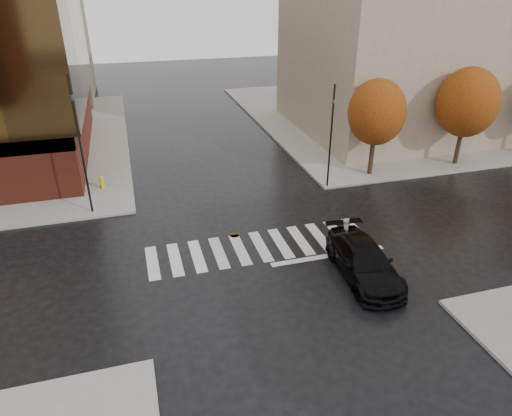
{
  "coord_description": "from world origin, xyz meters",
  "views": [
    {
      "loc": [
        -5.79,
        -18.71,
        12.48
      ],
      "look_at": [
        -0.11,
        0.99,
        2.0
      ],
      "focal_mm": 32.0,
      "sensor_mm": 36.0,
      "label": 1
    }
  ],
  "objects": [
    {
      "name": "tree_ne_a",
      "position": [
        10.0,
        7.4,
        4.46
      ],
      "size": [
        3.8,
        3.8,
        6.5
      ],
      "color": "black",
      "rests_on": "sidewalk_ne"
    },
    {
      "name": "cyclist",
      "position": [
        4.06,
        -1.0,
        0.62
      ],
      "size": [
        1.68,
        0.98,
        1.81
      ],
      "rotation": [
        0.0,
        0.0,
        1.28
      ],
      "color": "maroon",
      "rests_on": "ground"
    },
    {
      "name": "ground",
      "position": [
        0.0,
        0.0,
        0.0
      ],
      "size": [
        120.0,
        120.0,
        0.0
      ],
      "primitive_type": "plane",
      "color": "black",
      "rests_on": "ground"
    },
    {
      "name": "fire_hydrant",
      "position": [
        -7.89,
        10.0,
        0.6
      ],
      "size": [
        0.29,
        0.29,
        0.83
      ],
      "color": "#D7BE0C",
      "rests_on": "sidewalk_nw"
    },
    {
      "name": "sedan",
      "position": [
        3.82,
        -3.27,
        0.79
      ],
      "size": [
        2.56,
        5.59,
        1.59
      ],
      "primitive_type": "imported",
      "rotation": [
        0.0,
        0.0,
        -0.06
      ],
      "color": "black",
      "rests_on": "ground"
    },
    {
      "name": "traffic_light_nw",
      "position": [
        -8.44,
        6.72,
        4.73
      ],
      "size": [
        0.25,
        0.23,
        7.91
      ],
      "rotation": [
        0.0,
        0.0,
        -1.18
      ],
      "color": "black",
      "rests_on": "sidewalk_nw"
    },
    {
      "name": "building_nw_far",
      "position": [
        -16.0,
        37.0,
        10.15
      ],
      "size": [
        14.0,
        12.0,
        20.0
      ],
      "primitive_type": "cube",
      "color": "gray",
      "rests_on": "sidewalk_nw"
    },
    {
      "name": "manhole",
      "position": [
        -1.03,
        2.0,
        0.01
      ],
      "size": [
        0.74,
        0.74,
        0.01
      ],
      "primitive_type": "cylinder",
      "rotation": [
        0.0,
        0.0,
        -0.32
      ],
      "color": "#3F3216",
      "rests_on": "ground"
    },
    {
      "name": "tree_ne_b",
      "position": [
        17.0,
        7.4,
        4.62
      ],
      "size": [
        4.2,
        4.2,
        6.89
      ],
      "color": "black",
      "rests_on": "sidewalk_ne"
    },
    {
      "name": "sidewalk_ne",
      "position": [
        21.0,
        21.0,
        0.07
      ],
      "size": [
        30.0,
        30.0,
        0.15
      ],
      "primitive_type": "cube",
      "color": "gray",
      "rests_on": "ground"
    },
    {
      "name": "crosswalk",
      "position": [
        0.0,
        0.5,
        0.01
      ],
      "size": [
        12.0,
        3.0,
        0.01
      ],
      "primitive_type": "cube",
      "color": "silver",
      "rests_on": "ground"
    },
    {
      "name": "traffic_light_ne",
      "position": [
        6.3,
        6.3,
        3.83
      ],
      "size": [
        0.16,
        0.19,
        6.58
      ],
      "rotation": [
        0.0,
        0.0,
        2.97
      ],
      "color": "black",
      "rests_on": "sidewalk_ne"
    },
    {
      "name": "building_ne_tan",
      "position": [
        17.0,
        17.0,
        9.15
      ],
      "size": [
        16.0,
        16.0,
        18.0
      ],
      "primitive_type": "cube",
      "color": "gray",
      "rests_on": "sidewalk_ne"
    }
  ]
}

